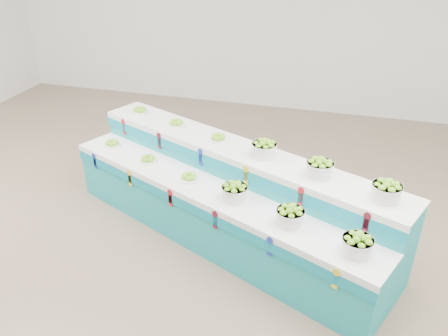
# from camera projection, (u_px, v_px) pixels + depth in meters

# --- Properties ---
(ground) EXTENTS (10.00, 10.00, 0.00)m
(ground) POSITION_uv_depth(u_px,v_px,m) (152.00, 263.00, 4.82)
(ground) COLOR #75624E
(ground) RESTS_ON ground
(back_wall) EXTENTS (10.00, 0.00, 10.00)m
(back_wall) POSITION_uv_depth(u_px,v_px,m) (257.00, 0.00, 8.08)
(back_wall) COLOR silver
(back_wall) RESTS_ON ground
(display_stand) EXTENTS (4.11, 2.57, 1.02)m
(display_stand) POSITION_uv_depth(u_px,v_px,m) (224.00, 196.00, 5.05)
(display_stand) COLOR teal
(display_stand) RESTS_ON ground
(plate_lower_left) EXTENTS (0.28, 0.28, 0.09)m
(plate_lower_left) POSITION_uv_depth(u_px,v_px,m) (112.00, 143.00, 5.68)
(plate_lower_left) COLOR white
(plate_lower_left) RESTS_ON display_stand
(plate_lower_mid) EXTENTS (0.28, 0.28, 0.09)m
(plate_lower_mid) POSITION_uv_depth(u_px,v_px,m) (148.00, 159.00, 5.30)
(plate_lower_mid) COLOR white
(plate_lower_mid) RESTS_ON display_stand
(plate_lower_right) EXTENTS (0.28, 0.28, 0.09)m
(plate_lower_right) POSITION_uv_depth(u_px,v_px,m) (189.00, 177.00, 4.92)
(plate_lower_right) COLOR white
(plate_lower_right) RESTS_ON display_stand
(basket_lower_left) EXTENTS (0.36, 0.36, 0.20)m
(basket_lower_left) POSITION_uv_depth(u_px,v_px,m) (235.00, 192.00, 4.54)
(basket_lower_left) COLOR silver
(basket_lower_left) RESTS_ON display_stand
(basket_lower_mid) EXTENTS (0.36, 0.36, 0.20)m
(basket_lower_mid) POSITION_uv_depth(u_px,v_px,m) (290.00, 216.00, 4.17)
(basket_lower_mid) COLOR silver
(basket_lower_mid) RESTS_ON display_stand
(basket_lower_right) EXTENTS (0.36, 0.36, 0.20)m
(basket_lower_right) POSITION_uv_depth(u_px,v_px,m) (357.00, 245.00, 3.79)
(basket_lower_right) COLOR silver
(basket_lower_right) RESTS_ON display_stand
(plate_upper_left) EXTENTS (0.28, 0.28, 0.09)m
(plate_upper_left) POSITION_uv_depth(u_px,v_px,m) (140.00, 110.00, 5.87)
(plate_upper_left) COLOR white
(plate_upper_left) RESTS_ON display_stand
(plate_upper_mid) EXTENTS (0.28, 0.28, 0.09)m
(plate_upper_mid) POSITION_uv_depth(u_px,v_px,m) (176.00, 123.00, 5.50)
(plate_upper_mid) COLOR white
(plate_upper_mid) RESTS_ON display_stand
(plate_upper_right) EXTENTS (0.28, 0.28, 0.09)m
(plate_upper_right) POSITION_uv_depth(u_px,v_px,m) (218.00, 137.00, 5.12)
(plate_upper_right) COLOR white
(plate_upper_right) RESTS_ON display_stand
(basket_upper_left) EXTENTS (0.36, 0.36, 0.20)m
(basket_upper_left) POSITION_uv_depth(u_px,v_px,m) (264.00, 149.00, 4.73)
(basket_upper_left) COLOR silver
(basket_upper_left) RESTS_ON display_stand
(basket_upper_mid) EXTENTS (0.36, 0.36, 0.20)m
(basket_upper_mid) POSITION_uv_depth(u_px,v_px,m) (320.00, 168.00, 4.36)
(basket_upper_mid) COLOR silver
(basket_upper_mid) RESTS_ON display_stand
(basket_upper_right) EXTENTS (0.36, 0.36, 0.20)m
(basket_upper_right) POSITION_uv_depth(u_px,v_px,m) (387.00, 191.00, 3.98)
(basket_upper_right) COLOR silver
(basket_upper_right) RESTS_ON display_stand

